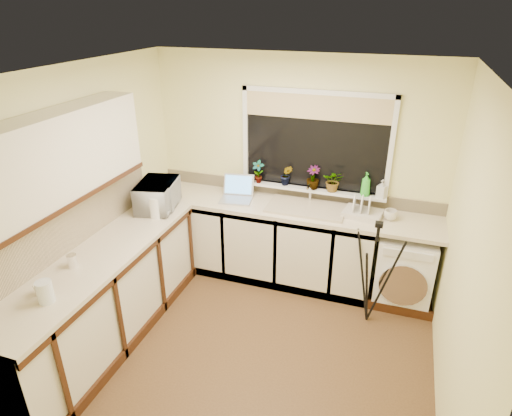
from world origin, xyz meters
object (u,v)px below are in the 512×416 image
object	(u,v)px
tripod	(373,274)
glass_jug	(45,292)
dish_rack	(363,214)
plant_d	(334,181)
washing_machine	(404,269)
steel_jar	(72,261)
kettle	(157,207)
plant_b	(286,175)
plant_a	(258,172)
soap_bottle_green	(366,184)
plant_c	(313,178)
soap_bottle_clear	(382,189)
cup_left	(40,289)
cup_back	(390,215)
microwave	(158,195)
laptop	(237,193)

from	to	relation	value
tripod	glass_jug	world-z (taller)	tripod
dish_rack	plant_d	distance (m)	0.47
washing_machine	steel_jar	bearing A→B (deg)	-147.88
kettle	plant_b	distance (m)	1.44
plant_a	tripod	bearing A→B (deg)	-25.73
plant_a	plant_b	world-z (taller)	plant_a
glass_jug	soap_bottle_green	size ratio (longest dim) A/B	0.67
plant_b	plant_d	size ratio (longest dim) A/B	0.96
plant_c	soap_bottle_green	distance (m)	0.56
plant_c	glass_jug	bearing A→B (deg)	-121.44
steel_jar	soap_bottle_clear	world-z (taller)	soap_bottle_clear
soap_bottle_green	cup_left	bearing A→B (deg)	-132.56
washing_machine	plant_b	distance (m)	1.58
tripod	cup_back	bearing A→B (deg)	64.28
washing_machine	plant_a	xyz separation A→B (m)	(-1.67, 0.22, 0.79)
steel_jar	plant_c	bearing A→B (deg)	50.55
microwave	soap_bottle_green	bearing A→B (deg)	-84.24
tripod	cup_left	xyz separation A→B (m)	(-2.33, -1.63, 0.40)
kettle	soap_bottle_clear	world-z (taller)	soap_bottle_clear
kettle	steel_jar	xyz separation A→B (m)	(-0.18, -1.06, -0.05)
tripod	plant_b	distance (m)	1.41
tripod	soap_bottle_clear	bearing A→B (deg)	76.91
plant_c	plant_d	xyz separation A→B (m)	(0.22, -0.00, -0.01)
dish_rack	washing_machine	bearing A→B (deg)	2.70
microwave	cup_back	xyz separation A→B (m)	(2.35, 0.51, -0.10)
glass_jug	microwave	distance (m)	1.69
plant_b	tripod	bearing A→B (deg)	-33.42
cup_left	glass_jug	bearing A→B (deg)	-28.90
soap_bottle_clear	plant_d	bearing A→B (deg)	-179.49
tripod	plant_c	xyz separation A→B (m)	(-0.76, 0.69, 0.63)
washing_machine	soap_bottle_green	world-z (taller)	soap_bottle_green
steel_jar	plant_b	world-z (taller)	plant_b
cup_left	soap_bottle_green	bearing A→B (deg)	47.44
tripod	glass_jug	distance (m)	2.83
plant_d	steel_jar	bearing A→B (deg)	-133.15
laptop	tripod	size ratio (longest dim) A/B	0.36
washing_machine	dish_rack	distance (m)	0.72
tripod	plant_b	world-z (taller)	plant_b
soap_bottle_clear	cup_left	size ratio (longest dim) A/B	2.03
plant_b	plant_d	world-z (taller)	plant_d
kettle	tripod	xyz separation A→B (m)	(2.18, 0.19, -0.46)
tripod	steel_jar	xyz separation A→B (m)	(-2.35, -1.25, 0.41)
soap_bottle_green	microwave	bearing A→B (deg)	-161.49
kettle	plant_a	world-z (taller)	plant_a
plant_d	cup_left	bearing A→B (deg)	-127.62
glass_jug	plant_c	world-z (taller)	plant_c
dish_rack	plant_d	size ratio (longest dim) A/B	1.59
plant_a	microwave	bearing A→B (deg)	-142.99
microwave	plant_a	size ratio (longest dim) A/B	2.08
steel_jar	microwave	xyz separation A→B (m)	(0.09, 1.24, 0.09)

